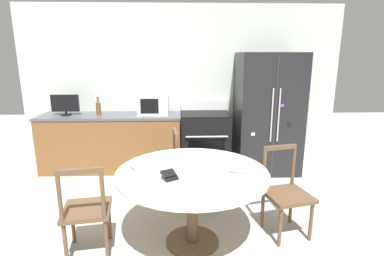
{
  "coord_description": "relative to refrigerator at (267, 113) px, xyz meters",
  "views": [
    {
      "loc": [
        0.01,
        -2.36,
        1.81
      ],
      "look_at": [
        0.13,
        1.15,
        0.95
      ],
      "focal_mm": 28.0,
      "sensor_mm": 36.0,
      "label": 1
    }
  ],
  "objects": [
    {
      "name": "dining_chair_right",
      "position": [
        -0.28,
        -1.79,
        -0.49
      ],
      "size": [
        0.51,
        0.51,
        0.9
      ],
      "rotation": [
        0.0,
        0.0,
        3.38
      ],
      "color": "brown",
      "rests_on": "ground_plane"
    },
    {
      "name": "folded_napkin",
      "position": [
        -0.82,
        -1.99,
        -0.15
      ],
      "size": [
        0.17,
        0.08,
        0.05
      ],
      "color": "beige",
      "rests_on": "dining_table"
    },
    {
      "name": "dining_chair_far",
      "position": [
        -1.26,
        -0.97,
        -0.49
      ],
      "size": [
        0.46,
        0.46,
        0.9
      ],
      "rotation": [
        0.0,
        0.0,
        4.81
      ],
      "color": "brown",
      "rests_on": "ground_plane"
    },
    {
      "name": "mail_stack",
      "position": [
        -1.67,
        -1.91,
        -0.16
      ],
      "size": [
        0.34,
        0.37,
        0.02
      ],
      "color": "white",
      "rests_on": "dining_table"
    },
    {
      "name": "refrigerator",
      "position": [
        0.0,
        0.0,
        0.0
      ],
      "size": [
        0.96,
        0.79,
        1.85
      ],
      "color": "black",
      "rests_on": "ground_plane"
    },
    {
      "name": "counter_bottle",
      "position": [
        -2.64,
        0.09,
        0.08
      ],
      "size": [
        0.07,
        0.07,
        0.28
      ],
      "color": "brown",
      "rests_on": "kitchen_counter"
    },
    {
      "name": "countertop_tv",
      "position": [
        -3.14,
        0.07,
        0.15
      ],
      "size": [
        0.42,
        0.16,
        0.32
      ],
      "color": "black",
      "rests_on": "kitchen_counter"
    },
    {
      "name": "candle_glass",
      "position": [
        -1.2,
        -1.9,
        -0.13
      ],
      "size": [
        0.08,
        0.08,
        0.09
      ],
      "color": "silver",
      "rests_on": "dining_table"
    },
    {
      "name": "wallet",
      "position": [
        -1.45,
        -2.11,
        -0.14
      ],
      "size": [
        0.17,
        0.17,
        0.07
      ],
      "color": "black",
      "rests_on": "dining_table"
    },
    {
      "name": "microwave",
      "position": [
        -1.79,
        0.12,
        0.14
      ],
      "size": [
        0.47,
        0.39,
        0.32
      ],
      "color": "white",
      "rests_on": "kitchen_counter"
    },
    {
      "name": "kitchen_counter",
      "position": [
        -2.46,
        0.09,
        -0.47
      ],
      "size": [
        2.2,
        0.64,
        0.9
      ],
      "color": "brown",
      "rests_on": "ground_plane"
    },
    {
      "name": "dining_table",
      "position": [
        -1.25,
        -1.94,
        -0.29
      ],
      "size": [
        1.43,
        1.43,
        0.75
      ],
      "color": "beige",
      "rests_on": "ground_plane"
    },
    {
      "name": "back_wall",
      "position": [
        -1.35,
        0.45,
        0.38
      ],
      "size": [
        5.2,
        0.1,
        2.6
      ],
      "color": "silver",
      "rests_on": "ground_plane"
    },
    {
      "name": "oven_range",
      "position": [
        -0.97,
        0.07,
        -0.46
      ],
      "size": [
        0.76,
        0.68,
        1.08
      ],
      "color": "black",
      "rests_on": "ground_plane"
    },
    {
      "name": "dining_chair_left",
      "position": [
        -2.21,
        -2.07,
        -0.49
      ],
      "size": [
        0.48,
        0.48,
        0.9
      ],
      "rotation": [
        0.0,
        0.0,
        6.45
      ],
      "color": "brown",
      "rests_on": "ground_plane"
    }
  ]
}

